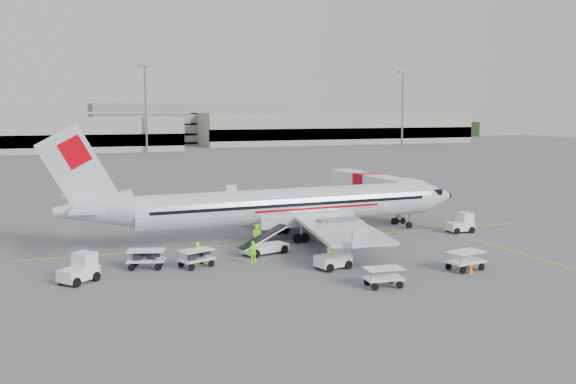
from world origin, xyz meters
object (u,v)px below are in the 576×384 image
object	(u,v)px
aircraft	(291,182)
tug_mid	(333,256)
jet_bridge	(367,194)
tug_aft	(78,268)
belt_loader	(265,237)
tug_fore	(460,223)

from	to	relation	value
aircraft	tug_mid	distance (m)	11.53
jet_bridge	tug_aft	size ratio (longest dim) A/B	6.89
jet_bridge	tug_aft	world-z (taller)	jet_bridge
aircraft	tug_mid	size ratio (longest dim) A/B	14.74
jet_bridge	tug_mid	size ratio (longest dim) A/B	6.96
belt_loader	tug_fore	size ratio (longest dim) A/B	2.09
tug_fore	tug_mid	world-z (taller)	tug_mid
jet_bridge	tug_fore	bearing A→B (deg)	-76.72
belt_loader	tug_mid	bearing A→B (deg)	-81.04
tug_aft	tug_fore	bearing A→B (deg)	-30.41
aircraft	jet_bridge	bearing A→B (deg)	34.24
aircraft	tug_fore	world-z (taller)	aircraft
jet_bridge	tug_aft	bearing A→B (deg)	-151.39
aircraft	tug_aft	distance (m)	19.81
jet_bridge	tug_fore	world-z (taller)	jet_bridge
belt_loader	tug_mid	distance (m)	6.65
tug_mid	jet_bridge	bearing A→B (deg)	42.65
tug_fore	tug_aft	size ratio (longest dim) A/B	0.95
jet_bridge	belt_loader	size ratio (longest dim) A/B	3.47
aircraft	belt_loader	distance (m)	7.17
belt_loader	tug_aft	distance (m)	14.00
belt_loader	tug_fore	world-z (taller)	belt_loader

